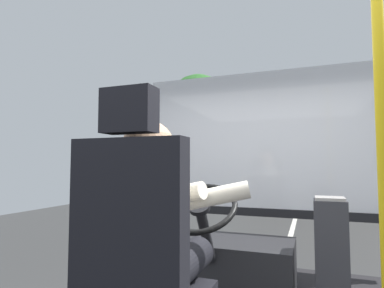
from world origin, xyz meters
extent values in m
cube|color=#343434|center=(0.00, 8.80, -0.03)|extent=(18.00, 44.00, 0.05)
cube|color=silver|center=(0.00, 8.80, 0.00)|extent=(0.12, 39.60, 0.00)
cube|color=black|center=(-0.21, -0.56, 1.42)|extent=(0.48, 0.10, 0.66)
cube|color=black|center=(-0.21, -0.56, 1.86)|extent=(0.22, 0.10, 0.18)
cylinder|color=black|center=(-0.12, -0.23, 1.17)|extent=(0.17, 0.47, 0.17)
cylinder|color=black|center=(-0.31, -0.23, 1.17)|extent=(0.17, 0.47, 0.17)
cylinder|color=silver|center=(-0.21, -0.40, 1.35)|extent=(0.35, 0.35, 0.53)
cube|color=navy|center=(-0.21, -0.22, 1.41)|extent=(0.06, 0.01, 0.33)
sphere|color=tan|center=(-0.21, -0.40, 1.72)|extent=(0.23, 0.23, 0.23)
cylinder|color=silver|center=(-0.11, -0.12, 1.46)|extent=(0.60, 0.23, 0.21)
cylinder|color=silver|center=(-0.31, -0.12, 1.46)|extent=(0.60, 0.23, 0.21)
cube|color=black|center=(-0.21, 0.82, 0.85)|extent=(1.10, 0.56, 0.40)
cylinder|color=black|center=(-0.21, 0.41, 1.17)|extent=(0.07, 0.31, 0.43)
torus|color=black|center=(-0.21, 0.29, 1.37)|extent=(0.49, 0.43, 0.29)
cylinder|color=black|center=(-0.21, 0.29, 1.37)|extent=(0.14, 0.13, 0.10)
cylinder|color=gold|center=(0.72, -0.23, 1.73)|extent=(0.04, 0.04, 2.16)
cube|color=#333338|center=(0.58, 0.72, 1.03)|extent=(0.21, 0.21, 0.75)
cube|color=#9E9993|center=(0.58, 0.72, 1.41)|extent=(0.19, 0.19, 0.02)
cube|color=silver|center=(0.00, 1.62, 1.90)|extent=(2.50, 0.01, 1.40)
cube|color=black|center=(0.00, 1.62, 1.16)|extent=(2.50, 0.08, 0.08)
cylinder|color=#4C3828|center=(-4.18, 11.55, 1.67)|extent=(0.30, 0.30, 3.35)
sphere|color=#33752D|center=(-4.18, 11.55, 4.27)|extent=(2.83, 2.83, 2.83)
cube|color=tan|center=(4.01, 17.52, 3.20)|extent=(13.30, 4.13, 6.41)
camera|label=1|loc=(0.46, -1.64, 1.64)|focal=29.48mm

